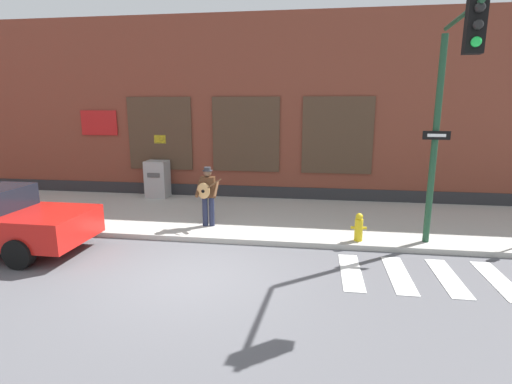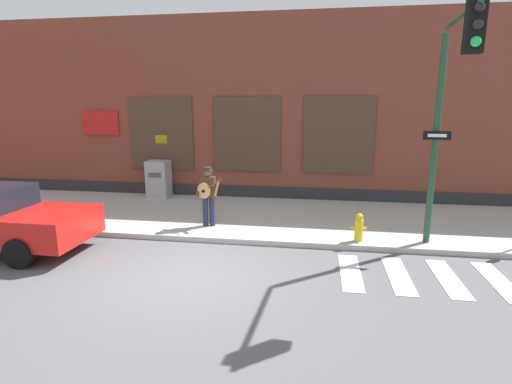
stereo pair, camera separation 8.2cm
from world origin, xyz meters
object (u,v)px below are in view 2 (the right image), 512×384
(traffic_light, at_px, (450,96))
(utility_box, at_px, (159,179))
(fire_hydrant, at_px, (359,227))
(busker, at_px, (208,193))

(traffic_light, xyz_separation_m, utility_box, (-8.28, 4.62, -2.79))
(traffic_light, bearing_deg, fire_hydrant, 152.93)
(fire_hydrant, bearing_deg, utility_box, 150.34)
(busker, bearing_deg, traffic_light, -14.49)
(busker, height_order, fire_hydrant, busker)
(busker, xyz_separation_m, utility_box, (-2.73, 3.19, -0.27))
(busker, relative_size, traffic_light, 0.33)
(traffic_light, distance_m, utility_box, 9.88)
(busker, height_order, traffic_light, traffic_light)
(busker, xyz_separation_m, fire_hydrant, (3.99, -0.64, -0.59))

